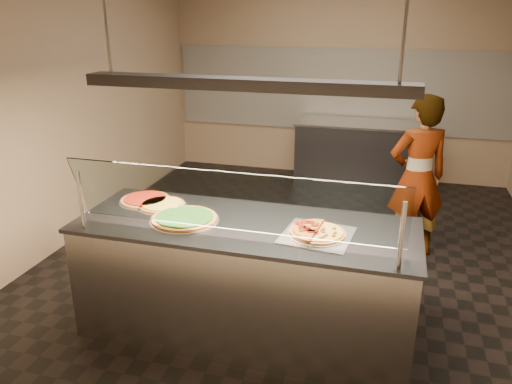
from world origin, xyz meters
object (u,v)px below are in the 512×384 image
(prep_table, at_px, (357,154))
(serving_counter, at_px, (246,278))
(half_pizza_pepperoni, at_px, (304,229))
(half_pizza_sausage, at_px, (331,234))
(worker, at_px, (417,178))
(pizza_spinach, at_px, (185,218))
(sneeze_guard, at_px, (230,203))
(pizza_cheese, at_px, (162,205))
(perforated_tray, at_px, (317,234))
(heat_lamp_housing, at_px, (244,84))
(pizza_tomato, at_px, (145,199))
(pizza_spatula, at_px, (181,208))

(prep_table, bearing_deg, serving_counter, -97.84)
(half_pizza_pepperoni, relative_size, half_pizza_sausage, 1.00)
(worker, bearing_deg, pizza_spinach, 22.57)
(prep_table, bearing_deg, sneeze_guard, -97.20)
(serving_counter, xyz_separation_m, pizza_spinach, (-0.46, -0.07, 0.48))
(half_pizza_sausage, bearing_deg, pizza_cheese, 171.15)
(half_pizza_sausage, relative_size, pizza_cheese, 1.04)
(sneeze_guard, bearing_deg, pizza_spinach, 148.80)
(perforated_tray, xyz_separation_m, prep_table, (-0.02, 3.88, -0.47))
(heat_lamp_housing, bearing_deg, half_pizza_pepperoni, -7.70)
(sneeze_guard, relative_size, perforated_tray, 4.40)
(pizza_cheese, relative_size, pizza_tomato, 0.93)
(half_pizza_sausage, xyz_separation_m, pizza_cheese, (-1.38, 0.22, -0.01))
(half_pizza_sausage, distance_m, pizza_tomato, 1.60)
(pizza_spatula, bearing_deg, pizza_cheese, 162.91)
(serving_counter, relative_size, half_pizza_pepperoni, 6.18)
(half_pizza_sausage, distance_m, pizza_cheese, 1.40)
(worker, bearing_deg, pizza_tomato, 10.95)
(serving_counter, xyz_separation_m, perforated_tray, (0.54, -0.06, 0.47))
(half_pizza_pepperoni, relative_size, pizza_spatula, 1.78)
(pizza_spatula, relative_size, worker, 0.14)
(serving_counter, height_order, pizza_cheese, pizza_cheese)
(pizza_spinach, xyz_separation_m, pizza_tomato, (-0.47, 0.29, -0.00))
(serving_counter, distance_m, pizza_spatula, 0.75)
(sneeze_guard, relative_size, prep_table, 1.32)
(pizza_tomato, bearing_deg, serving_counter, -13.36)
(serving_counter, bearing_deg, sneeze_guard, -90.00)
(pizza_spinach, height_order, pizza_tomato, pizza_spinach)
(heat_lamp_housing, bearing_deg, serving_counter, 0.00)
(serving_counter, bearing_deg, pizza_cheese, 168.57)
(sneeze_guard, distance_m, pizza_spatula, 0.76)
(pizza_cheese, relative_size, worker, 0.23)
(worker, bearing_deg, perforated_tray, 44.31)
(pizza_spatula, bearing_deg, half_pizza_pepperoni, -8.70)
(heat_lamp_housing, bearing_deg, pizza_spatula, 170.49)
(perforated_tray, bearing_deg, pizza_spinach, -179.78)
(perforated_tray, height_order, pizza_cheese, pizza_cheese)
(pizza_spatula, distance_m, heat_lamp_housing, 1.14)
(pizza_cheese, bearing_deg, heat_lamp_housing, -11.43)
(perforated_tray, xyz_separation_m, pizza_spatula, (-1.10, 0.16, 0.02))
(serving_counter, bearing_deg, pizza_spinach, -171.88)
(perforated_tray, relative_size, heat_lamp_housing, 0.23)
(pizza_spatula, bearing_deg, prep_table, 73.74)
(sneeze_guard, height_order, pizza_spinach, sneeze_guard)
(serving_counter, distance_m, pizza_tomato, 1.07)
(sneeze_guard, bearing_deg, prep_table, 82.80)
(half_pizza_pepperoni, height_order, pizza_cheese, half_pizza_pepperoni)
(perforated_tray, bearing_deg, pizza_cheese, 170.65)
(pizza_spinach, bearing_deg, pizza_tomato, 148.76)
(sneeze_guard, height_order, pizza_cheese, sneeze_guard)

